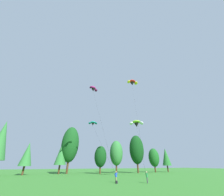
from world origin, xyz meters
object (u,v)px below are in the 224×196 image
Objects in this scene: kite_flyer_near at (116,176)px; backpack at (116,182)px; parafoil_kite_high_teal at (93,123)px; parafoil_kite_low_red_yellow at (132,83)px; kite_flyer_mid at (147,176)px; parafoil_kite_mid_lime_white at (136,123)px; parafoil_kite_far_magenta at (93,89)px.

backpack is (-0.44, -1.19, -0.80)m from kite_flyer_near.
parafoil_kite_high_teal is 18.52m from parafoil_kite_low_red_yellow.
kite_flyer_mid is 0.14× the size of parafoil_kite_mid_lime_white.
parafoil_kite_far_magenta reaches higher than backpack.
parafoil_kite_high_teal is 15.45m from parafoil_kite_mid_lime_white.
parafoil_kite_mid_lime_white is 15.83m from parafoil_kite_far_magenta.
backpack is at bearing -110.29° from kite_flyer_near.
kite_flyer_near is 24.46m from parafoil_kite_far_magenta.
kite_flyer_near is 1.00× the size of kite_flyer_mid.
parafoil_kite_high_teal is at bearing 126.01° from parafoil_kite_mid_lime_white.
parafoil_kite_low_red_yellow reaches higher than backpack.
kite_flyer_mid is at bearing -29.97° from kite_flyer_near.
parafoil_kite_low_red_yellow is (10.36, -5.14, 1.65)m from parafoil_kite_far_magenta.
parafoil_kite_mid_lime_white is at bearing -59.17° from backpack.
backpack is (-0.65, -20.49, -14.88)m from parafoil_kite_high_teal.
kite_flyer_near is 16.51m from parafoil_kite_mid_lime_white.
kite_flyer_near is 23.89m from parafoil_kite_high_teal.
kite_flyer_mid is 4.23× the size of backpack.
parafoil_kite_far_magenta reaches higher than parafoil_kite_high_teal.
parafoil_kite_far_magenta is (-2.44, 10.54, 21.93)m from kite_flyer_near.
parafoil_kite_low_red_yellow reaches higher than parafoil_kite_mid_lime_white.
kite_flyer_near is at bearing -90.63° from parafoil_kite_high_teal.
parafoil_kite_far_magenta is at bearing 117.73° from kite_flyer_mid.
backpack is (-4.88, 1.37, -0.79)m from kite_flyer_mid.
parafoil_kite_far_magenta is (-11.64, 3.59, 10.11)m from parafoil_kite_mid_lime_white.
parafoil_kite_far_magenta is at bearing 0.38° from backpack.
parafoil_kite_high_teal reaches higher than kite_flyer_near.
parafoil_kite_mid_lime_white is at bearing -53.99° from parafoil_kite_high_teal.
backpack is at bearing 164.27° from kite_flyer_mid.
parafoil_kite_far_magenta is at bearing 153.63° from parafoil_kite_low_red_yellow.
kite_flyer_near is at bearing 150.03° from kite_flyer_mid.
backpack is at bearing -139.85° from parafoil_kite_mid_lime_white.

